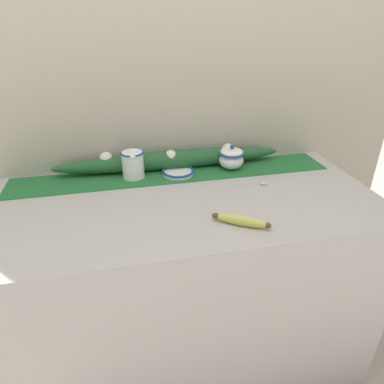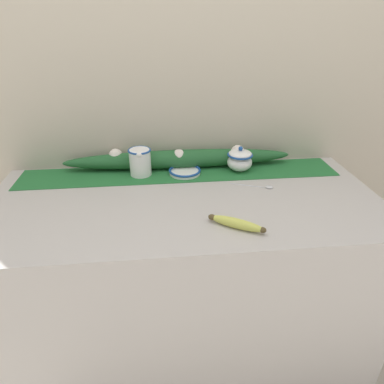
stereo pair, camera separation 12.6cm
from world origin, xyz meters
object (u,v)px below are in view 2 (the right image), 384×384
at_px(cream_pitcher, 140,161).
at_px(banana, 236,223).
at_px(small_dish, 185,171).
at_px(spoon, 265,187).
at_px(sugar_bowl, 240,160).

xyz_separation_m(cream_pitcher, banana, (0.33, -0.46, -0.05)).
relative_size(small_dish, spoon, 0.84).
bearing_deg(banana, sugar_bowl, 75.77).
bearing_deg(small_dish, banana, -73.36).
bearing_deg(small_dish, cream_pitcher, 176.51).
height_order(small_dish, banana, banana).
relative_size(small_dish, banana, 0.78).
height_order(sugar_bowl, small_dish, sugar_bowl).
bearing_deg(cream_pitcher, small_dish, -3.49).
height_order(cream_pitcher, sugar_bowl, cream_pitcher).
height_order(cream_pitcher, banana, cream_pitcher).
relative_size(sugar_bowl, small_dish, 0.80).
bearing_deg(spoon, sugar_bowl, 131.59).
xyz_separation_m(cream_pitcher, small_dish, (0.19, -0.01, -0.05)).
xyz_separation_m(banana, spoon, (0.18, 0.28, -0.01)).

